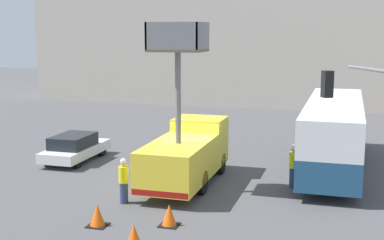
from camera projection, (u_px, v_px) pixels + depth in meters
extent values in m
plane|color=#4C4C4F|center=(191.00, 183.00, 23.46)|extent=(120.00, 120.00, 0.00)
cube|color=yellow|center=(200.00, 141.00, 24.99)|extent=(2.30, 1.97, 2.14)
cube|color=yellow|center=(178.00, 162.00, 21.92)|extent=(2.30, 4.61, 1.63)
cube|color=red|center=(160.00, 194.00, 19.90)|extent=(2.25, 0.10, 0.24)
cylinder|color=black|center=(180.00, 160.00, 25.44)|extent=(0.30, 0.98, 0.98)
cylinder|color=black|center=(220.00, 163.00, 24.88)|extent=(0.30, 0.98, 0.98)
cylinder|color=black|center=(156.00, 178.00, 22.32)|extent=(0.30, 0.98, 0.98)
cylinder|color=black|center=(202.00, 182.00, 21.77)|extent=(0.30, 0.98, 0.98)
cylinder|color=slate|center=(178.00, 98.00, 21.47)|extent=(0.24, 0.24, 3.71)
cube|color=brown|center=(178.00, 50.00, 21.15)|extent=(2.13, 1.73, 0.10)
cube|color=slate|center=(153.00, 36.00, 21.34)|extent=(0.08, 1.73, 1.05)
cube|color=slate|center=(203.00, 36.00, 20.77)|extent=(0.08, 1.73, 1.05)
cube|color=slate|center=(184.00, 35.00, 21.84)|extent=(2.13, 0.08, 1.05)
cube|color=slate|center=(171.00, 36.00, 20.28)|extent=(2.13, 0.08, 1.05)
cube|color=navy|center=(333.00, 147.00, 25.63)|extent=(2.53, 11.79, 1.27)
cube|color=silver|center=(334.00, 118.00, 25.40)|extent=(2.53, 11.79, 1.55)
cube|color=black|center=(334.00, 123.00, 25.44)|extent=(2.55, 11.32, 0.68)
cylinder|color=black|center=(314.00, 142.00, 29.49)|extent=(0.30, 1.05, 1.05)
cylinder|color=black|center=(356.00, 144.00, 28.87)|extent=(0.30, 1.05, 1.05)
cylinder|color=black|center=(302.00, 176.00, 22.58)|extent=(0.30, 1.05, 1.05)
cylinder|color=black|center=(357.00, 180.00, 21.96)|extent=(0.30, 1.05, 1.05)
cylinder|color=slate|center=(374.00, 70.00, 18.17)|extent=(1.76, 3.05, 0.13)
cube|color=black|center=(327.00, 84.00, 17.88)|extent=(0.43, 0.43, 0.90)
sphere|color=red|center=(328.00, 77.00, 17.84)|extent=(0.20, 0.20, 0.20)
cylinder|color=navy|center=(124.00, 193.00, 20.62)|extent=(0.32, 0.32, 0.81)
cylinder|color=yellow|center=(123.00, 175.00, 20.50)|extent=(0.38, 0.38, 0.64)
sphere|color=tan|center=(123.00, 164.00, 20.43)|extent=(0.22, 0.22, 0.22)
sphere|color=white|center=(123.00, 161.00, 20.41)|extent=(0.23, 0.23, 0.23)
cylinder|color=navy|center=(293.00, 178.00, 22.68)|extent=(0.32, 0.32, 0.86)
cylinder|color=yellow|center=(294.00, 160.00, 22.55)|extent=(0.38, 0.38, 0.68)
sphere|color=tan|center=(294.00, 149.00, 22.47)|extent=(0.23, 0.23, 0.23)
sphere|color=white|center=(294.00, 147.00, 22.46)|extent=(0.24, 0.24, 0.24)
cone|color=#F25B0F|center=(134.00, 235.00, 16.58)|extent=(0.48, 0.48, 0.69)
cube|color=black|center=(169.00, 225.00, 18.31)|extent=(0.66, 0.66, 0.03)
cone|color=#F25B0F|center=(169.00, 215.00, 18.25)|extent=(0.53, 0.53, 0.76)
cube|color=black|center=(98.00, 225.00, 18.28)|extent=(0.67, 0.67, 0.03)
cone|color=#F25B0F|center=(97.00, 215.00, 18.22)|extent=(0.54, 0.54, 0.77)
cube|color=silver|center=(76.00, 151.00, 27.33)|extent=(1.87, 4.38, 0.49)
cube|color=black|center=(73.00, 141.00, 27.03)|extent=(1.65, 2.41, 0.62)
cylinder|color=black|center=(74.00, 148.00, 28.88)|extent=(0.22, 0.64, 0.64)
cylinder|color=black|center=(102.00, 150.00, 28.42)|extent=(0.22, 0.64, 0.64)
cylinder|color=black|center=(47.00, 159.00, 26.31)|extent=(0.22, 0.64, 0.64)
cylinder|color=black|center=(77.00, 162.00, 25.85)|extent=(0.22, 0.64, 0.64)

